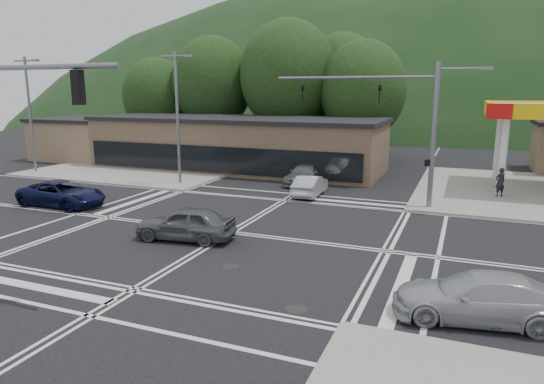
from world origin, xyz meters
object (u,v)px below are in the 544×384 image
at_px(car_silver_east, 479,297).
at_px(car_northbound, 305,174).
at_px(car_grey_center, 186,223).
at_px(car_queue_a, 310,185).
at_px(car_blue_west, 62,194).
at_px(car_queue_b, 336,169).
at_px(pedestrian, 500,182).

distance_m(car_silver_east, car_northbound, 20.99).
xyz_separation_m(car_grey_center, car_northbound, (0.86, 14.38, -0.06)).
distance_m(car_silver_east, car_queue_a, 17.10).
relative_size(car_blue_west, car_queue_b, 1.28).
xyz_separation_m(car_northbound, pedestrian, (12.45, -0.17, 0.34)).
distance_m(car_silver_east, pedestrian, 17.72).
distance_m(car_blue_west, car_grey_center, 10.36).
bearing_deg(car_grey_center, car_silver_east, 65.99).
bearing_deg(car_blue_west, car_northbound, -42.58).
height_order(car_blue_west, car_queue_b, car_blue_west).
relative_size(car_queue_b, car_northbound, 0.84).
relative_size(car_silver_east, pedestrian, 2.74).
bearing_deg(car_queue_b, car_blue_west, 54.99).
distance_m(car_queue_a, pedestrian, 11.50).
bearing_deg(car_blue_west, pedestrian, -63.38).
relative_size(car_grey_center, car_queue_b, 1.10).
height_order(car_silver_east, pedestrian, pedestrian).
bearing_deg(pedestrian, car_northbound, -34.28).
relative_size(car_silver_east, car_northbound, 1.01).
xyz_separation_m(car_grey_center, pedestrian, (13.31, 14.20, 0.28)).
height_order(car_blue_west, car_silver_east, car_blue_west).
bearing_deg(car_northbound, car_blue_west, -132.28).
bearing_deg(car_queue_b, car_queue_a, 95.56).
bearing_deg(car_silver_east, pedestrian, 166.44).
height_order(car_blue_west, car_queue_a, car_blue_west).
bearing_deg(car_queue_b, car_grey_center, 87.76).
relative_size(car_silver_east, car_queue_a, 1.21).
height_order(car_silver_east, car_queue_b, car_silver_east).
xyz_separation_m(car_silver_east, car_queue_b, (-9.58, 20.69, -0.02)).
xyz_separation_m(car_queue_a, car_northbound, (-1.50, 3.67, 0.03)).
bearing_deg(car_northbound, car_queue_a, -66.88).
relative_size(car_blue_west, car_northbound, 1.08).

